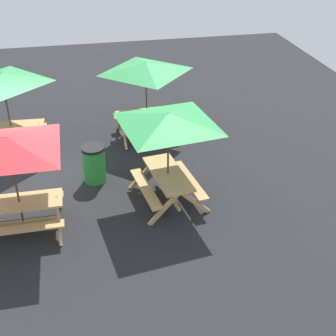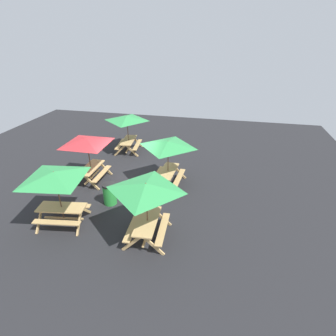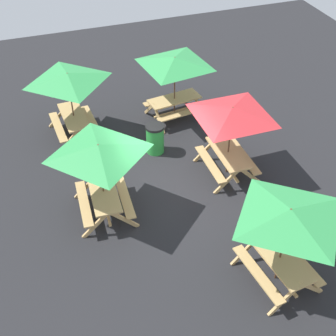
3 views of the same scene
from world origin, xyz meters
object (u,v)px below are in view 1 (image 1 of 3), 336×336
(picnic_table_1, at_px, (168,126))
(picnic_table_4, at_px, (146,73))
(picnic_table_0, at_px, (3,84))
(picnic_table_3, at_px, (9,151))
(trash_bin_green, at_px, (94,164))

(picnic_table_1, height_order, picnic_table_4, same)
(picnic_table_1, bearing_deg, picnic_table_4, 170.65)
(picnic_table_4, bearing_deg, picnic_table_0, -1.83)
(picnic_table_0, distance_m, picnic_table_1, 5.08)
(picnic_table_0, relative_size, picnic_table_4, 1.00)
(picnic_table_1, relative_size, picnic_table_3, 0.99)
(picnic_table_4, bearing_deg, trash_bin_green, 48.95)
(picnic_table_4, bearing_deg, picnic_table_3, 45.89)
(picnic_table_0, height_order, trash_bin_green, picnic_table_0)
(picnic_table_0, bearing_deg, picnic_table_3, 100.07)
(picnic_table_0, height_order, picnic_table_1, same)
(picnic_table_1, bearing_deg, picnic_table_3, -89.95)
(picnic_table_3, relative_size, picnic_table_4, 1.21)
(picnic_table_1, height_order, picnic_table_3, same)
(picnic_table_1, xyz_separation_m, picnic_table_3, (3.34, 0.48, 0.00))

